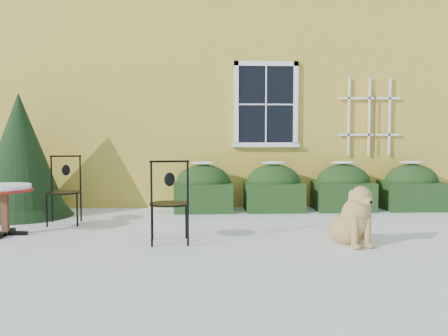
{
  "coord_description": "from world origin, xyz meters",
  "views": [
    {
      "loc": [
        -0.39,
        -6.55,
        1.43
      ],
      "look_at": [
        0.0,
        1.0,
        0.9
      ],
      "focal_mm": 40.0,
      "sensor_mm": 36.0,
      "label": 1
    }
  ],
  "objects": [
    {
      "name": "ground",
      "position": [
        0.0,
        0.0,
        0.0
      ],
      "size": [
        80.0,
        80.0,
        0.0
      ],
      "primitive_type": "plane",
      "color": "white",
      "rests_on": "ground"
    },
    {
      "name": "patio_chair_far",
      "position": [
        -2.5,
        1.37,
        0.54
      ],
      "size": [
        0.53,
        0.52,
        1.07
      ],
      "rotation": [
        0.0,
        0.0,
        0.1
      ],
      "color": "black",
      "rests_on": "ground"
    },
    {
      "name": "bistro_table",
      "position": [
        -3.09,
        0.51,
        0.59
      ],
      "size": [
        0.77,
        0.77,
        0.71
      ],
      "rotation": [
        0.0,
        0.0,
        -0.17
      ],
      "color": "black",
      "rests_on": "ground"
    },
    {
      "name": "evergreen_shrub",
      "position": [
        -3.44,
        2.13,
        0.85
      ],
      "size": [
        1.75,
        1.75,
        2.12
      ],
      "rotation": [
        0.0,
        0.0,
        0.05
      ],
      "color": "black",
      "rests_on": "ground"
    },
    {
      "name": "dog",
      "position": [
        1.59,
        -0.34,
        0.32
      ],
      "size": [
        0.62,
        0.89,
        0.8
      ],
      "rotation": [
        0.0,
        0.0,
        0.25
      ],
      "color": "tan",
      "rests_on": "ground"
    },
    {
      "name": "house",
      "position": [
        0.0,
        7.0,
        3.22
      ],
      "size": [
        12.4,
        8.4,
        6.4
      ],
      "color": "yellow",
      "rests_on": "ground"
    },
    {
      "name": "hedge_row",
      "position": [
        1.65,
        2.55,
        0.4
      ],
      "size": [
        4.95,
        0.8,
        0.91
      ],
      "color": "black",
      "rests_on": "ground"
    },
    {
      "name": "patio_chair_near",
      "position": [
        -0.76,
        -0.12,
        0.54
      ],
      "size": [
        0.53,
        0.52,
        1.09
      ],
      "rotation": [
        0.0,
        0.0,
        3.22
      ],
      "color": "black",
      "rests_on": "ground"
    }
  ]
}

